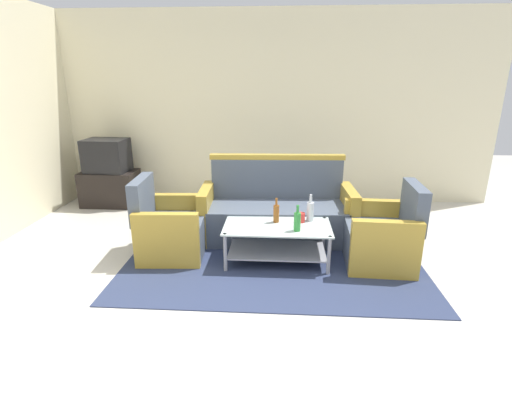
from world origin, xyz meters
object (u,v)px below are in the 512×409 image
at_px(armchair_right, 382,238).
at_px(tv_stand, 111,188).
at_px(armchair_left, 170,230).
at_px(bottle_brown, 276,213).
at_px(cup, 301,217).
at_px(bottle_green, 297,221).
at_px(bottle_clear, 310,211).
at_px(television, 107,155).
at_px(coffee_table, 277,238).
at_px(couch, 277,213).

relative_size(armchair_right, tv_stand, 1.06).
height_order(armchair_left, bottle_brown, armchair_left).
relative_size(bottle_brown, cup, 2.64).
relative_size(bottle_green, bottle_brown, 1.01).
bearing_deg(bottle_clear, tv_stand, 150.76).
bearing_deg(cup, television, 149.13).
bearing_deg(tv_stand, cup, -30.83).
bearing_deg(coffee_table, armchair_right, 1.90).
xyz_separation_m(tv_stand, television, (0.00, 0.00, 0.50)).
distance_m(bottle_green, cup, 0.26).
height_order(armchair_right, bottle_brown, armchair_right).
height_order(armchair_right, tv_stand, armchair_right).
xyz_separation_m(coffee_table, bottle_brown, (-0.01, 0.09, 0.24)).
height_order(coffee_table, tv_stand, tv_stand).
bearing_deg(cup, tv_stand, 149.17).
distance_m(armchair_right, television, 4.06).
relative_size(cup, tv_stand, 0.12).
height_order(tv_stand, television, television).
bearing_deg(coffee_table, television, 144.99).
relative_size(bottle_clear, television, 0.46).
relative_size(tv_stand, television, 1.28).
xyz_separation_m(armchair_left, armchair_right, (2.25, -0.08, 0.00)).
height_order(cup, tv_stand, tv_stand).
bearing_deg(couch, cup, 112.87).
bearing_deg(armchair_left, television, -143.99).
bearing_deg(coffee_table, couch, 91.02).
bearing_deg(bottle_green, tv_stand, 145.06).
xyz_separation_m(bottle_brown, television, (-2.53, 1.69, 0.25)).
distance_m(bottle_green, television, 3.36).
relative_size(couch, bottle_brown, 6.91).
bearing_deg(tv_stand, bottle_brown, -33.70).
relative_size(couch, coffee_table, 1.66).
bearing_deg(television, coffee_table, 148.32).
relative_size(armchair_left, bottle_green, 3.18).
height_order(coffee_table, bottle_brown, bottle_brown).
relative_size(bottle_green, bottle_clear, 0.92).
xyz_separation_m(cup, television, (-2.80, 1.67, 0.30)).
bearing_deg(bottle_green, couch, 104.58).
xyz_separation_m(armchair_right, cup, (-0.84, 0.08, 0.17)).
relative_size(armchair_left, bottle_clear, 2.94).
bearing_deg(cup, bottle_clear, 27.63).
bearing_deg(couch, armchair_right, 147.85).
xyz_separation_m(couch, television, (-2.53, 1.12, 0.44)).
bearing_deg(bottle_green, bottle_clear, 63.77).
bearing_deg(bottle_brown, television, 146.26).
height_order(bottle_green, bottle_brown, bottle_green).
bearing_deg(armchair_right, couch, 62.81).
bearing_deg(armchair_right, bottle_green, 103.60).
height_order(couch, cup, couch).
distance_m(tv_stand, television, 0.50).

